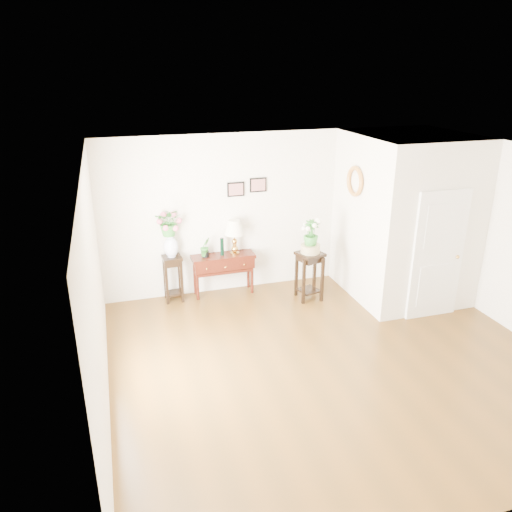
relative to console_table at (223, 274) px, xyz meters
name	(u,v)px	position (x,y,z in m)	size (l,w,h in m)	color
floor	(333,361)	(0.94, -2.57, -0.37)	(6.00, 5.50, 0.02)	#493011
ceiling	(346,159)	(0.94, -2.57, 2.43)	(6.00, 5.50, 0.02)	white
wall_back	(271,211)	(0.94, 0.18, 1.03)	(6.00, 0.02, 2.80)	white
wall_front	(489,394)	(0.94, -5.32, 1.03)	(6.00, 0.02, 2.80)	white
wall_left	(96,297)	(-2.06, -2.57, 1.03)	(0.02, 5.50, 2.80)	white
partition	(405,217)	(3.04, -0.79, 1.03)	(1.80, 1.95, 2.80)	white
door	(438,256)	(3.04, -1.79, 0.68)	(0.90, 0.05, 2.10)	silver
art_print_left	(236,189)	(0.29, 0.16, 1.48)	(0.30, 0.02, 0.25)	black
art_print_right	(258,185)	(0.69, 0.16, 1.53)	(0.30, 0.02, 0.25)	black
wall_ornament	(355,181)	(2.10, -0.67, 1.68)	(0.51, 0.51, 0.07)	#AD682F
console_table	(223,274)	(0.00, 0.00, 0.00)	(1.11, 0.37, 0.74)	black
table_lamp	(234,235)	(0.21, 0.00, 0.72)	(0.36, 0.36, 0.63)	#B6883A
green_vase	(222,246)	(-0.01, 0.00, 0.54)	(0.06, 0.06, 0.31)	black
potted_plant	(205,248)	(-0.31, 0.00, 0.54)	(0.18, 0.15, 0.33)	#2D7A28
plant_stand_a	(173,278)	(-0.89, -0.01, 0.04)	(0.32, 0.32, 0.81)	black
porcelain_vase	(171,244)	(-0.89, -0.01, 0.67)	(0.24, 0.24, 0.42)	silver
lily_arrangement	(169,220)	(-0.89, -0.01, 1.08)	(0.43, 0.37, 0.48)	#2D7A28
plant_stand_b	(309,276)	(1.38, -0.62, 0.06)	(0.40, 0.40, 0.85)	black
ceramic_bowl	(310,248)	(1.38, -0.62, 0.57)	(0.33, 0.33, 0.15)	tan
narcissus	(311,233)	(1.38, -0.62, 0.83)	(0.25, 0.25, 0.45)	#2D7A28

